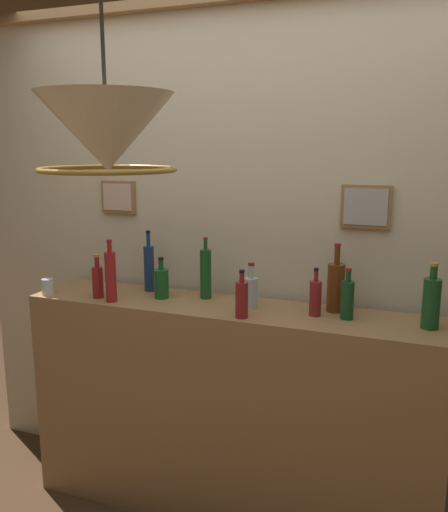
% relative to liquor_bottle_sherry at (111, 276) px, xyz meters
% --- Properties ---
extents(panelled_rear_partition, '(3.22, 0.15, 2.63)m').
position_rel_liquor_bottle_sherry_xyz_m(panelled_rear_partition, '(0.55, 0.40, 0.18)').
color(panelled_rear_partition, beige).
rests_on(panelled_rear_partition, ground).
extents(bar_shelf_unit, '(1.98, 0.39, 1.08)m').
position_rel_liquor_bottle_sherry_xyz_m(bar_shelf_unit, '(0.55, 0.13, -0.67)').
color(bar_shelf_unit, '#9E7547').
rests_on(bar_shelf_unit, ground).
extents(liquor_bottle_sherry, '(0.05, 0.05, 0.30)m').
position_rel_liquor_bottle_sherry_xyz_m(liquor_bottle_sherry, '(0.00, 0.00, 0.00)').
color(liquor_bottle_sherry, '#A42122').
rests_on(liquor_bottle_sherry, bar_shelf_unit).
extents(liquor_bottle_mezcal, '(0.05, 0.05, 0.22)m').
position_rel_liquor_bottle_sherry_xyz_m(liquor_bottle_mezcal, '(0.96, 0.13, -0.04)').
color(liquor_bottle_mezcal, maroon).
rests_on(liquor_bottle_mezcal, bar_shelf_unit).
extents(liquor_bottle_bourbon, '(0.06, 0.06, 0.30)m').
position_rel_liquor_bottle_sherry_xyz_m(liquor_bottle_bourbon, '(0.40, 0.22, -0.00)').
color(liquor_bottle_bourbon, '#175320').
rests_on(liquor_bottle_bourbon, bar_shelf_unit).
extents(liquor_bottle_vodka, '(0.06, 0.06, 0.21)m').
position_rel_liquor_bottle_sherry_xyz_m(liquor_bottle_vodka, '(0.67, -0.01, -0.04)').
color(liquor_bottle_vodka, maroon).
rests_on(liquor_bottle_vodka, bar_shelf_unit).
extents(liquor_bottle_rye, '(0.05, 0.05, 0.31)m').
position_rel_liquor_bottle_sherry_xyz_m(liquor_bottle_rye, '(0.08, 0.24, -0.00)').
color(liquor_bottle_rye, navy).
rests_on(liquor_bottle_rye, bar_shelf_unit).
extents(liquor_bottle_brandy, '(0.05, 0.05, 0.22)m').
position_rel_liquor_bottle_sherry_xyz_m(liquor_bottle_brandy, '(-0.10, 0.03, -0.04)').
color(liquor_bottle_brandy, maroon).
rests_on(liquor_bottle_brandy, bar_shelf_unit).
extents(liquor_bottle_rum, '(0.07, 0.07, 0.20)m').
position_rel_liquor_bottle_sherry_xyz_m(liquor_bottle_rum, '(0.20, 0.14, -0.05)').
color(liquor_bottle_rum, '#175824').
rests_on(liquor_bottle_rum, bar_shelf_unit).
extents(liquor_bottle_whiskey, '(0.07, 0.07, 0.27)m').
position_rel_liquor_bottle_sherry_xyz_m(liquor_bottle_whiskey, '(1.43, 0.14, -0.02)').
color(liquor_bottle_whiskey, '#175022').
rests_on(liquor_bottle_whiskey, bar_shelf_unit).
extents(liquor_bottle_amaro, '(0.06, 0.06, 0.22)m').
position_rel_liquor_bottle_sherry_xyz_m(liquor_bottle_amaro, '(1.10, 0.14, -0.04)').
color(liquor_bottle_amaro, '#174925').
rests_on(liquor_bottle_amaro, bar_shelf_unit).
extents(liquor_bottle_tequila, '(0.06, 0.06, 0.21)m').
position_rel_liquor_bottle_sherry_xyz_m(liquor_bottle_tequila, '(0.66, 0.15, -0.05)').
color(liquor_bottle_tequila, silver).
rests_on(liquor_bottle_tequila, bar_shelf_unit).
extents(liquor_bottle_vermouth, '(0.08, 0.08, 0.31)m').
position_rel_liquor_bottle_sherry_xyz_m(liquor_bottle_vermouth, '(1.03, 0.23, -0.01)').
color(liquor_bottle_vermouth, brown).
rests_on(liquor_bottle_vermouth, bar_shelf_unit).
extents(glass_tumbler_rocks, '(0.06, 0.06, 0.08)m').
position_rel_liquor_bottle_sherry_xyz_m(glass_tumbler_rocks, '(-0.36, -0.01, -0.09)').
color(glass_tumbler_rocks, silver).
rests_on(glass_tumbler_rocks, bar_shelf_unit).
extents(pendant_lamp, '(0.42, 0.42, 0.55)m').
position_rel_liquor_bottle_sherry_xyz_m(pendant_lamp, '(0.47, -0.71, 0.64)').
color(pendant_lamp, '#EFE5C6').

